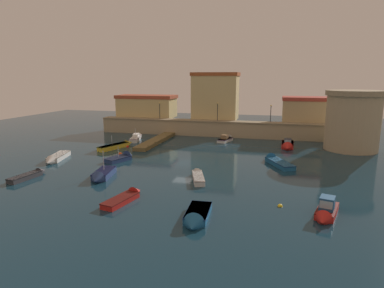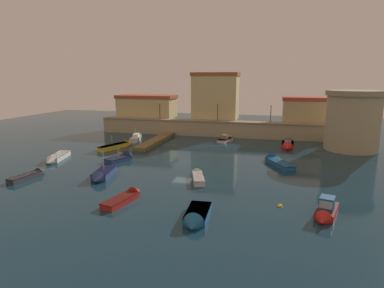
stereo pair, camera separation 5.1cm
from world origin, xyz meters
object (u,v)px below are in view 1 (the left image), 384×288
Objects in this scene: moored_boat_4 at (227,139)px; mooring_buoy_1 at (280,206)px; moored_boat_3 at (196,218)px; moored_boat_5 at (118,146)px; moored_boat_1 at (275,161)px; moored_boat_11 at (137,137)px; moored_boat_8 at (127,197)px; moored_boat_10 at (326,212)px; fortress_tower at (353,120)px; moored_boat_2 at (198,176)px; moored_boat_7 at (123,158)px; mooring_buoy_0 at (120,154)px; moored_boat_6 at (287,145)px; quay_lamp_0 at (160,108)px; mooring_buoy_2 at (128,147)px; quay_lamp_1 at (218,109)px; moored_boat_0 at (102,175)px; moored_boat_12 at (56,158)px.

mooring_buoy_1 is at bearing -147.52° from moored_boat_4.
moored_boat_3 is 0.71× the size of moored_boat_5.
moored_boat_1 is 28.06m from moored_boat_11.
moored_boat_8 is at bearing -171.96° from mooring_buoy_1.
moored_boat_3 is 1.05× the size of moored_boat_10.
moored_boat_8 is 17.98m from moored_boat_10.
moored_boat_11 is (-11.90, 29.10, 0.14)m from moored_boat_8.
moored_boat_11 is 15.40× the size of mooring_buoy_1.
moored_boat_5 is (-37.28, -8.16, -4.45)m from fortress_tower.
moored_boat_2 is 0.82× the size of moored_boat_11.
mooring_buoy_0 is at bearing 53.16° from moored_boat_7.
moored_boat_10 reaches higher than moored_boat_2.
mooring_buoy_1 is (14.28, 2.02, -0.29)m from moored_boat_8.
moored_boat_6 is at bearing 162.18° from moored_boat_3.
moored_boat_4 is 32.28m from moored_boat_8.
moored_boat_3 is at bearing -49.96° from mooring_buoy_0.
quay_lamp_0 reaches higher than moored_boat_5.
mooring_buoy_2 is at bearing -169.03° from fortress_tower.
quay_lamp_0 is at bearing 86.84° from mooring_buoy_2.
moored_boat_5 is 15.66× the size of mooring_buoy_2.
moored_boat_1 is 1.22× the size of moored_boat_6.
moored_boat_7 is at bearing 46.39° from moored_boat_2.
moored_boat_5 reaches higher than moored_boat_10.
moored_boat_7 is (-12.31, -17.69, -0.08)m from moored_boat_4.
moored_boat_8 is 8.53× the size of mooring_buoy_0.
moored_boat_0 is at bearing -104.46° from quay_lamp_1.
moored_boat_2 is (14.91, -28.23, -5.09)m from quay_lamp_0.
moored_boat_6 is at bearing -105.31° from moored_boat_11.
moored_boat_4 is 8.04× the size of mooring_buoy_0.
fortress_tower is at bearing -71.52° from moored_boat_1.
fortress_tower is 1.67× the size of moored_boat_2.
quay_lamp_1 is 0.71× the size of moored_boat_4.
moored_boat_1 reaches higher than mooring_buoy_1.
moored_boat_10 is (-7.42, -28.97, -4.34)m from fortress_tower.
moored_boat_0 is (-31.17, -24.08, -4.43)m from fortress_tower.
moored_boat_11 reaches higher than mooring_buoy_1.
moored_boat_6 is at bearing -38.05° from moored_boat_7.
mooring_buoy_1 is at bearing -39.44° from mooring_buoy_2.
moored_boat_1 is (23.60, -18.82, -5.10)m from quay_lamp_0.
moored_boat_3 is 31.41m from mooring_buoy_2.
mooring_buoy_0 is at bearing -143.54° from moored_boat_3.
quay_lamp_1 is 0.67× the size of moored_boat_8.
moored_boat_6 reaches higher than moored_boat_3.
moored_boat_3 is at bearing -160.49° from moored_boat_4.
fortress_tower is 1.44× the size of moored_boat_12.
moored_boat_4 is 29.56m from moored_boat_12.
quay_lamp_1 is 36.93m from moored_boat_8.
moored_boat_10 is 35.98m from moored_boat_12.
moored_boat_5 reaches higher than moored_boat_1.
moored_boat_3 is 0.91× the size of moored_boat_6.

